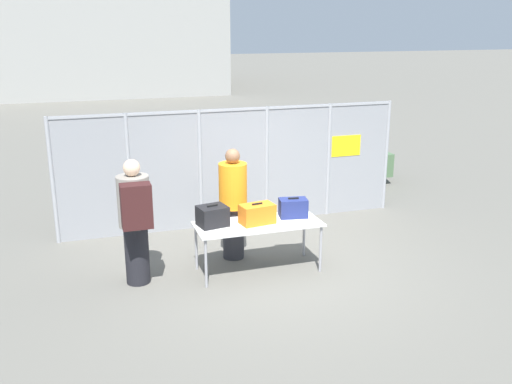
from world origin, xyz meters
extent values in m
plane|color=#605E56|center=(0.00, 0.00, 0.00)|extent=(120.00, 120.00, 0.00)
cylinder|color=#9EA0A5|center=(-3.11, 2.29, 1.08)|extent=(0.07, 0.07, 2.15)
cylinder|color=#9EA0A5|center=(-1.87, 2.29, 1.08)|extent=(0.07, 0.07, 2.15)
cylinder|color=#9EA0A5|center=(-0.62, 2.29, 1.08)|extent=(0.07, 0.07, 2.15)
cylinder|color=#9EA0A5|center=(0.62, 2.29, 1.08)|extent=(0.07, 0.07, 2.15)
cylinder|color=#9EA0A5|center=(1.87, 2.29, 1.08)|extent=(0.07, 0.07, 2.15)
cylinder|color=#9EA0A5|center=(3.11, 2.29, 1.08)|extent=(0.07, 0.07, 2.15)
cube|color=gray|center=(0.00, 2.29, 1.08)|extent=(6.22, 0.01, 2.15)
cube|color=#9EA0A5|center=(0.00, 2.29, 2.12)|extent=(6.22, 0.04, 0.04)
cube|color=yellow|center=(2.22, 2.28, 1.34)|extent=(0.60, 0.01, 0.40)
cube|color=silver|center=(-0.23, 0.17, 0.74)|extent=(1.87, 0.77, 0.02)
cylinder|color=#99999E|center=(-1.10, -0.15, 0.36)|extent=(0.04, 0.04, 0.73)
cylinder|color=#99999E|center=(0.64, -0.15, 0.36)|extent=(0.04, 0.04, 0.73)
cylinder|color=#99999E|center=(-1.10, 0.50, 0.36)|extent=(0.04, 0.04, 0.73)
cylinder|color=#99999E|center=(0.64, 0.50, 0.36)|extent=(0.04, 0.04, 0.73)
cube|color=black|center=(-0.89, 0.28, 0.90)|extent=(0.47, 0.41, 0.29)
cube|color=black|center=(-0.89, 0.28, 1.06)|extent=(0.16, 0.05, 0.02)
cube|color=orange|center=(-0.24, 0.18, 0.90)|extent=(0.53, 0.36, 0.29)
cube|color=black|center=(-0.24, 0.18, 1.05)|extent=(0.16, 0.05, 0.02)
cube|color=navy|center=(0.37, 0.29, 0.90)|extent=(0.46, 0.33, 0.28)
cube|color=black|center=(0.37, 0.29, 1.05)|extent=(0.16, 0.05, 0.02)
cylinder|color=black|center=(-1.99, 0.32, 0.43)|extent=(0.34, 0.34, 0.86)
cylinder|color=gray|center=(-1.99, 0.32, 1.22)|extent=(0.45, 0.45, 0.72)
sphere|color=beige|center=(-1.99, 0.32, 1.70)|extent=(0.23, 0.23, 0.23)
cube|color=#381919|center=(-1.99, -0.03, 1.26)|extent=(0.40, 0.25, 0.60)
cylinder|color=#2D2D33|center=(-0.44, 0.78, 0.42)|extent=(0.33, 0.33, 0.84)
cylinder|color=orange|center=(-0.44, 0.78, 1.19)|extent=(0.44, 0.44, 0.70)
sphere|color=brown|center=(-0.44, 0.78, 1.65)|extent=(0.23, 0.23, 0.23)
cube|color=#4C6B47|center=(2.54, 4.42, 0.45)|extent=(3.31, 1.37, 0.54)
sphere|color=black|center=(1.96, 3.67, 0.33)|extent=(0.66, 0.66, 0.66)
sphere|color=black|center=(1.96, 5.17, 0.33)|extent=(0.66, 0.66, 0.66)
cylinder|color=#59595B|center=(0.31, 4.42, 0.23)|extent=(1.16, 0.06, 0.06)
cube|color=#999993|center=(-1.29, 27.17, 3.80)|extent=(12.83, 12.07, 7.61)
camera|label=1|loc=(-2.68, -7.36, 3.59)|focal=40.00mm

